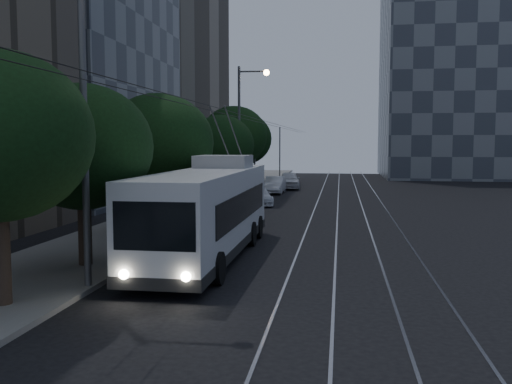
{
  "coord_description": "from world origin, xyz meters",
  "views": [
    {
      "loc": [
        1.85,
        -17.53,
        4.2
      ],
      "look_at": [
        -1.24,
        3.3,
        2.36
      ],
      "focal_mm": 40.0,
      "sensor_mm": 36.0,
      "label": 1
    }
  ],
  "objects_px": {
    "trolleybus": "(208,211)",
    "car_white_b": "(257,196)",
    "car_white_a": "(231,203)",
    "car_white_d": "(289,180)",
    "streetlamp_far": "(245,119)",
    "pickup_silver": "(225,204)",
    "car_white_c": "(275,185)",
    "streetlamp_near": "(97,63)"
  },
  "relations": [
    {
      "from": "trolleybus",
      "to": "car_white_d",
      "type": "xyz_separation_m",
      "value": [
        0.2,
        31.01,
        -0.91
      ]
    },
    {
      "from": "car_white_a",
      "to": "streetlamp_near",
      "type": "distance_m",
      "value": 17.63
    },
    {
      "from": "car_white_c",
      "to": "car_white_d",
      "type": "distance_m",
      "value": 4.69
    },
    {
      "from": "car_white_d",
      "to": "streetlamp_far",
      "type": "relative_size",
      "value": 0.46
    },
    {
      "from": "car_white_a",
      "to": "car_white_d",
      "type": "bearing_deg",
      "value": 87.87
    },
    {
      "from": "trolleybus",
      "to": "streetlamp_far",
      "type": "xyz_separation_m",
      "value": [
        -2.42,
        22.36,
        4.25
      ]
    },
    {
      "from": "trolleybus",
      "to": "car_white_a",
      "type": "xyz_separation_m",
      "value": [
        -1.39,
        11.58,
        -0.96
      ]
    },
    {
      "from": "pickup_silver",
      "to": "car_white_c",
      "type": "height_order",
      "value": "pickup_silver"
    },
    {
      "from": "trolleybus",
      "to": "car_white_d",
      "type": "bearing_deg",
      "value": 89.94
    },
    {
      "from": "trolleybus",
      "to": "car_white_c",
      "type": "distance_m",
      "value": 26.41
    },
    {
      "from": "trolleybus",
      "to": "streetlamp_far",
      "type": "distance_m",
      "value": 22.89
    },
    {
      "from": "pickup_silver",
      "to": "streetlamp_far",
      "type": "distance_m",
      "value": 13.59
    },
    {
      "from": "car_white_a",
      "to": "car_white_d",
      "type": "xyz_separation_m",
      "value": [
        1.59,
        19.43,
        0.05
      ]
    },
    {
      "from": "pickup_silver",
      "to": "car_white_a",
      "type": "xyz_separation_m",
      "value": [
        0.01,
        1.8,
        -0.18
      ]
    },
    {
      "from": "pickup_silver",
      "to": "car_white_b",
      "type": "xyz_separation_m",
      "value": [
        0.65,
        7.78,
        -0.29
      ]
    },
    {
      "from": "car_white_a",
      "to": "car_white_d",
      "type": "distance_m",
      "value": 19.5
    },
    {
      "from": "car_white_a",
      "to": "streetlamp_far",
      "type": "bearing_deg",
      "value": 98.01
    },
    {
      "from": "trolleybus",
      "to": "car_white_a",
      "type": "bearing_deg",
      "value": 97.17
    },
    {
      "from": "car_white_d",
      "to": "streetlamp_far",
      "type": "height_order",
      "value": "streetlamp_far"
    },
    {
      "from": "pickup_silver",
      "to": "car_white_b",
      "type": "relative_size",
      "value": 1.54
    },
    {
      "from": "pickup_silver",
      "to": "streetlamp_near",
      "type": "relative_size",
      "value": 0.62
    },
    {
      "from": "car_white_c",
      "to": "streetlamp_near",
      "type": "relative_size",
      "value": 0.4
    },
    {
      "from": "car_white_a",
      "to": "trolleybus",
      "type": "bearing_deg",
      "value": -80.58
    },
    {
      "from": "trolleybus",
      "to": "car_white_b",
      "type": "relative_size",
      "value": 2.91
    },
    {
      "from": "pickup_silver",
      "to": "trolleybus",
      "type": "bearing_deg",
      "value": -103.19
    },
    {
      "from": "car_white_b",
      "to": "car_white_d",
      "type": "distance_m",
      "value": 13.49
    },
    {
      "from": "streetlamp_near",
      "to": "pickup_silver",
      "type": "bearing_deg",
      "value": 88.16
    },
    {
      "from": "trolleybus",
      "to": "pickup_silver",
      "type": "bearing_deg",
      "value": 98.46
    },
    {
      "from": "car_white_b",
      "to": "car_white_c",
      "type": "height_order",
      "value": "car_white_c"
    },
    {
      "from": "car_white_d",
      "to": "car_white_b",
      "type": "bearing_deg",
      "value": -98.81
    },
    {
      "from": "car_white_b",
      "to": "car_white_a",
      "type": "bearing_deg",
      "value": -112.0
    },
    {
      "from": "trolleybus",
      "to": "streetlamp_near",
      "type": "relative_size",
      "value": 1.16
    },
    {
      "from": "pickup_silver",
      "to": "car_white_c",
      "type": "relative_size",
      "value": 1.55
    },
    {
      "from": "pickup_silver",
      "to": "car_white_c",
      "type": "distance_m",
      "value": 16.63
    },
    {
      "from": "pickup_silver",
      "to": "car_white_b",
      "type": "distance_m",
      "value": 7.81
    },
    {
      "from": "car_white_a",
      "to": "car_white_c",
      "type": "xyz_separation_m",
      "value": [
        0.8,
        14.81,
        -0.03
      ]
    },
    {
      "from": "trolleybus",
      "to": "car_white_d",
      "type": "relative_size",
      "value": 2.7
    },
    {
      "from": "car_white_c",
      "to": "streetlamp_far",
      "type": "bearing_deg",
      "value": -114.52
    },
    {
      "from": "pickup_silver",
      "to": "streetlamp_near",
      "type": "height_order",
      "value": "streetlamp_near"
    },
    {
      "from": "car_white_b",
      "to": "streetlamp_far",
      "type": "distance_m",
      "value": 7.37
    },
    {
      "from": "pickup_silver",
      "to": "car_white_c",
      "type": "xyz_separation_m",
      "value": [
        0.81,
        16.61,
        -0.21
      ]
    },
    {
      "from": "car_white_d",
      "to": "streetlamp_far",
      "type": "distance_m",
      "value": 10.41
    }
  ]
}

